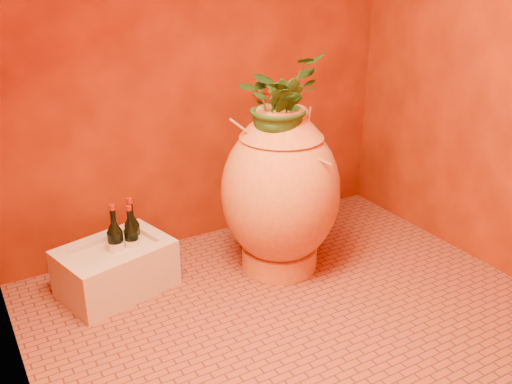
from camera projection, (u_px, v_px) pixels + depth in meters
floor at (292, 311)px, 2.89m from camera, size 2.50×2.50×0.00m
wall_back at (199, 35)px, 3.20m from camera, size 2.50×0.02×2.50m
wall_right at (497, 41)px, 2.98m from camera, size 0.02×2.00×2.50m
amphora at (280, 191)px, 3.13m from camera, size 0.77×0.77×0.94m
stone_basin at (116, 269)px, 3.03m from camera, size 0.64×0.52×0.27m
wine_bottle_a at (132, 241)px, 3.03m from camera, size 0.08×0.08×0.32m
wine_bottle_b at (116, 244)px, 2.98m from camera, size 0.09×0.09×0.35m
wine_bottle_c at (133, 237)px, 3.06m from camera, size 0.09×0.09×0.35m
wall_tap at (262, 94)px, 3.43m from camera, size 0.08×0.17×0.18m
plant_main at (279, 101)px, 2.92m from camera, size 0.55×0.52×0.49m
plant_side at (280, 116)px, 2.88m from camera, size 0.29×0.29×0.42m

